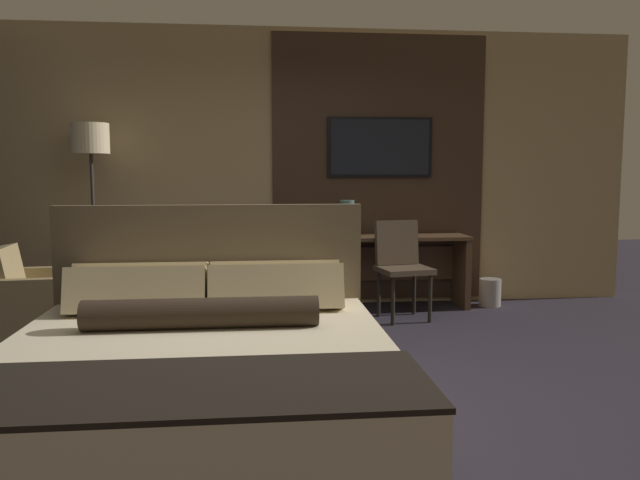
# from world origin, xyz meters

# --- Properties ---
(ground_plane) EXTENTS (16.00, 16.00, 0.00)m
(ground_plane) POSITION_xyz_m (0.00, 0.00, 0.00)
(ground_plane) COLOR #28232D
(wall_back_tv_panel) EXTENTS (7.20, 0.09, 2.80)m
(wall_back_tv_panel) POSITION_xyz_m (0.12, 2.59, 1.40)
(wall_back_tv_panel) COLOR tan
(wall_back_tv_panel) RESTS_ON ground_plane
(bed) EXTENTS (2.03, 2.16, 1.15)m
(bed) POSITION_xyz_m (-0.63, -0.53, 0.32)
(bed) COLOR #33281E
(bed) RESTS_ON ground_plane
(desk) EXTENTS (1.69, 0.47, 0.73)m
(desk) POSITION_xyz_m (0.95, 2.33, 0.49)
(desk) COLOR brown
(desk) RESTS_ON ground_plane
(tv) EXTENTS (1.08, 0.04, 0.60)m
(tv) POSITION_xyz_m (0.95, 2.52, 1.62)
(tv) COLOR black
(desk_chair) EXTENTS (0.52, 0.52, 0.91)m
(desk_chair) POSITION_xyz_m (1.02, 1.87, 0.55)
(desk_chair) COLOR #4C3D2D
(desk_chair) RESTS_ON ground_plane
(armchair_by_window) EXTENTS (0.78, 0.79, 0.76)m
(armchair_by_window) POSITION_xyz_m (-2.15, 1.57, 0.26)
(armchair_by_window) COLOR olive
(armchair_by_window) RESTS_ON ground_plane
(floor_lamp) EXTENTS (0.34, 0.34, 1.81)m
(floor_lamp) POSITION_xyz_m (-1.83, 2.21, 1.53)
(floor_lamp) COLOR #282623
(floor_lamp) RESTS_ON ground_plane
(vase_tall) EXTENTS (0.14, 0.14, 0.36)m
(vase_tall) POSITION_xyz_m (0.58, 2.30, 0.91)
(vase_tall) COLOR #4C706B
(vase_tall) RESTS_ON desk
(book) EXTENTS (0.25, 0.20, 0.03)m
(book) POSITION_xyz_m (0.37, 2.34, 0.75)
(book) COLOR maroon
(book) RESTS_ON desk
(waste_bin) EXTENTS (0.22, 0.22, 0.28)m
(waste_bin) POSITION_xyz_m (2.06, 2.27, 0.14)
(waste_bin) COLOR gray
(waste_bin) RESTS_ON ground_plane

